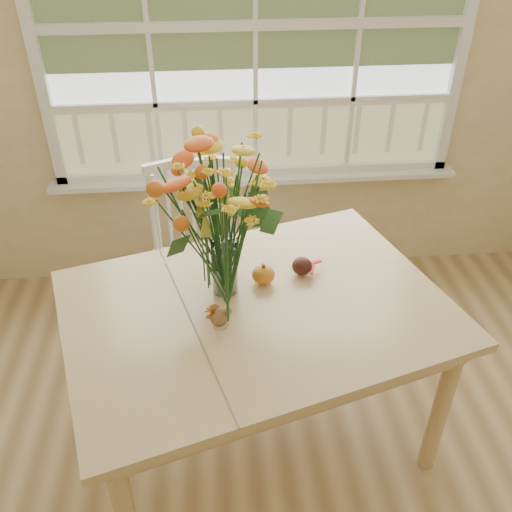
{
  "coord_description": "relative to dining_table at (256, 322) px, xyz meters",
  "views": [
    {
      "loc": [
        -0.27,
        -0.73,
        2.16
      ],
      "look_at": [
        -0.12,
        0.92,
        1.01
      ],
      "focal_mm": 38.0,
      "sensor_mm": 36.0,
      "label": 1
    }
  ],
  "objects": [
    {
      "name": "wall_back",
      "position": [
        0.12,
        1.35,
        0.65
      ],
      "size": [
        4.0,
        0.02,
        2.7
      ],
      "primitive_type": "cube",
      "color": "#D2BC86",
      "rests_on": "floor"
    },
    {
      "name": "pumpkin",
      "position": [
        0.04,
        0.14,
        0.13
      ],
      "size": [
        0.1,
        0.1,
        0.07
      ],
      "primitive_type": "ellipsoid",
      "color": "#C85517",
      "rests_on": "dining_table"
    },
    {
      "name": "windsor_chair",
      "position": [
        -0.24,
        0.75,
        -0.13
      ],
      "size": [
        0.51,
        0.49,
        1.01
      ],
      "rotation": [
        0.0,
        0.0,
        0.1
      ],
      "color": "white",
      "rests_on": "floor"
    },
    {
      "name": "dark_gourd",
      "position": [
        0.21,
        0.18,
        0.13
      ],
      "size": [
        0.13,
        0.12,
        0.08
      ],
      "color": "#38160F",
      "rests_on": "dining_table"
    },
    {
      "name": "turkey_figurine",
      "position": [
        -0.15,
        -0.11,
        0.13
      ],
      "size": [
        0.09,
        0.08,
        0.1
      ],
      "rotation": [
        0.0,
        0.0,
        0.41
      ],
      "color": "#CCB78C",
      "rests_on": "dining_table"
    },
    {
      "name": "dining_table",
      "position": [
        0.0,
        0.0,
        0.0
      ],
      "size": [
        1.71,
        1.42,
        0.79
      ],
      "rotation": [
        0.0,
        0.0,
        0.28
      ],
      "color": "tan",
      "rests_on": "floor"
    },
    {
      "name": "flower_vase",
      "position": [
        -0.12,
        0.11,
        0.44
      ],
      "size": [
        0.49,
        0.49,
        0.58
      ],
      "color": "white",
      "rests_on": "dining_table"
    },
    {
      "name": "window",
      "position": [
        0.12,
        1.31,
        0.84
      ],
      "size": [
        2.42,
        0.12,
        1.74
      ],
      "color": "silver",
      "rests_on": "wall_back"
    }
  ]
}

